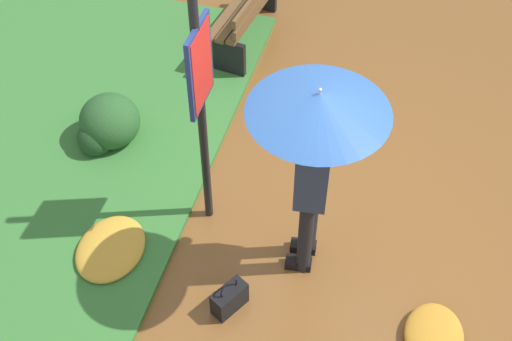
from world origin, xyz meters
TOP-DOWN VIEW (x-y plane):
  - ground_plane at (0.00, 0.00)m, footprint 18.00×18.00m
  - grass_verge at (-0.67, -3.19)m, footprint 4.80×4.00m
  - person_with_umbrella at (0.20, -0.08)m, footprint 0.96×0.96m
  - info_sign_post at (-0.12, -1.02)m, footprint 0.44×0.07m
  - handbag at (0.74, -0.56)m, footprint 0.33×0.27m
  - park_bench at (-2.64, -1.38)m, footprint 1.40×0.54m
  - shrub_cluster at (-0.70, -2.25)m, footprint 0.64×0.58m
  - leaf_pile_near_person at (0.53, -1.69)m, footprint 0.71×0.57m
  - leaf_pile_far_path at (0.58, 1.04)m, footprint 0.57×0.46m

SIDE VIEW (x-z plane):
  - ground_plane at x=0.00m, z-range 0.00..0.00m
  - grass_verge at x=-0.67m, z-range 0.00..0.05m
  - leaf_pile_far_path at x=0.58m, z-range 0.00..0.13m
  - leaf_pile_near_person at x=0.53m, z-range 0.00..0.16m
  - handbag at x=0.74m, z-range -0.06..0.31m
  - shrub_cluster at x=-0.70m, z-range -0.02..0.51m
  - park_bench at x=-2.64m, z-range 0.03..0.78m
  - info_sign_post at x=-0.12m, z-range 0.29..2.59m
  - person_with_umbrella at x=0.20m, z-range 0.53..2.57m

